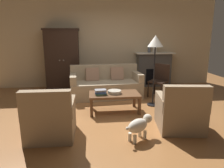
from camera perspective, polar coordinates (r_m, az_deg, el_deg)
ground_plane at (r=4.69m, az=1.26°, el=-7.59°), size 9.60×9.60×0.00m
back_wall at (r=6.92m, az=-1.52°, el=11.09°), size 7.20×0.10×2.80m
fireplace at (r=7.06m, az=11.38°, el=4.09°), size 1.26×0.48×1.12m
armoire at (r=6.65m, az=-13.44°, el=6.63°), size 1.06×0.57×1.87m
couch at (r=5.73m, az=-1.75°, el=-0.35°), size 1.98×0.99×0.86m
coffee_table at (r=4.58m, az=0.64°, el=-3.25°), size 1.10×0.60×0.42m
fruit_bowl at (r=4.55m, az=0.71°, el=-2.19°), size 0.30×0.30×0.07m
book_stack at (r=4.47m, az=-3.13°, el=-2.23°), size 0.27×0.20×0.11m
mantel_vase_slate at (r=6.91m, az=10.25°, el=9.69°), size 0.10×0.10×0.27m
mantel_vase_cream at (r=6.96m, az=11.68°, el=9.62°), size 0.15×0.15×0.26m
armchair_near_left at (r=3.61m, az=-16.59°, el=-9.39°), size 0.79×0.78×0.88m
armchair_near_right at (r=3.94m, az=18.33°, el=-7.55°), size 0.87×0.87×0.88m
side_chair_wooden at (r=5.85m, az=13.00°, el=1.57°), size 0.62×0.62×0.90m
floor_lamp at (r=4.92m, az=11.85°, el=10.40°), size 0.36×0.36×1.67m
dog at (r=3.45m, az=7.48°, el=-11.24°), size 0.50×0.40×0.39m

